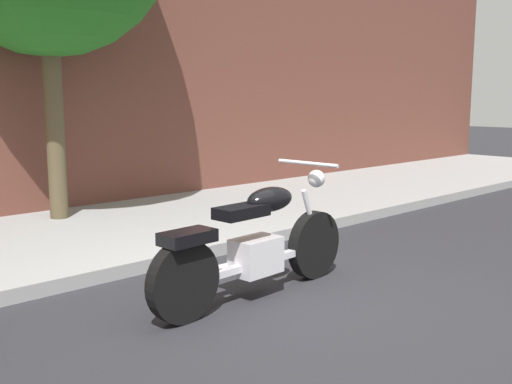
{
  "coord_description": "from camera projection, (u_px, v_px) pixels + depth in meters",
  "views": [
    {
      "loc": [
        -3.7,
        -3.41,
        1.77
      ],
      "look_at": [
        -0.18,
        0.32,
        0.95
      ],
      "focal_mm": 42.21,
      "sensor_mm": 36.0,
      "label": 1
    }
  ],
  "objects": [
    {
      "name": "ground_plane",
      "position": [
        297.0,
        301.0,
        5.24
      ],
      "size": [
        60.0,
        60.0,
        0.0
      ],
      "primitive_type": "plane",
      "color": "#28282D"
    },
    {
      "name": "sidewalk",
      "position": [
        109.0,
        233.0,
        7.54
      ],
      "size": [
        24.59,
        3.21,
        0.14
      ],
      "primitive_type": "cube",
      "color": "#989898",
      "rests_on": "ground"
    },
    {
      "name": "motorcycle",
      "position": [
        255.0,
        245.0,
        5.27
      ],
      "size": [
        2.31,
        0.7,
        1.16
      ],
      "color": "black",
      "rests_on": "ground"
    }
  ]
}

